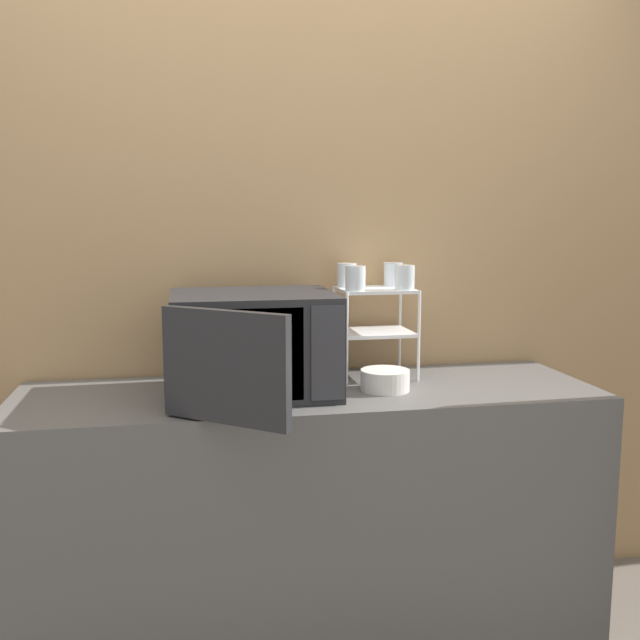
{
  "coord_description": "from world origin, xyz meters",
  "views": [
    {
      "loc": [
        -0.41,
        -1.98,
        1.47
      ],
      "look_at": [
        0.04,
        0.33,
        1.12
      ],
      "focal_mm": 40.0,
      "sensor_mm": 36.0,
      "label": 1
    }
  ],
  "objects_px": {
    "glass_front_left": "(355,278)",
    "glass_front_right": "(405,277)",
    "microwave": "(252,344)",
    "bowl": "(385,380)",
    "glass_back_left": "(347,275)",
    "dish_rack": "(375,313)",
    "glass_back_right": "(393,274)"
  },
  "relations": [
    {
      "from": "microwave",
      "to": "glass_front_right",
      "type": "xyz_separation_m",
      "value": [
        0.55,
        0.11,
        0.2
      ]
    },
    {
      "from": "glass_front_left",
      "to": "glass_front_right",
      "type": "height_order",
      "value": "same"
    },
    {
      "from": "glass_front_right",
      "to": "bowl",
      "type": "distance_m",
      "value": 0.38
    },
    {
      "from": "microwave",
      "to": "bowl",
      "type": "relative_size",
      "value": 4.4
    },
    {
      "from": "glass_front_left",
      "to": "bowl",
      "type": "distance_m",
      "value": 0.37
    },
    {
      "from": "glass_back_right",
      "to": "dish_rack",
      "type": "bearing_deg",
      "value": -140.12
    },
    {
      "from": "dish_rack",
      "to": "glass_front_right",
      "type": "distance_m",
      "value": 0.17
    },
    {
      "from": "microwave",
      "to": "dish_rack",
      "type": "bearing_deg",
      "value": 21.01
    },
    {
      "from": "glass_back_right",
      "to": "glass_back_left",
      "type": "relative_size",
      "value": 1.0
    },
    {
      "from": "microwave",
      "to": "glass_front_left",
      "type": "distance_m",
      "value": 0.43
    },
    {
      "from": "glass_front_left",
      "to": "glass_back_right",
      "type": "relative_size",
      "value": 1.0
    },
    {
      "from": "microwave",
      "to": "glass_front_left",
      "type": "relative_size",
      "value": 8.38
    },
    {
      "from": "dish_rack",
      "to": "glass_back_right",
      "type": "height_order",
      "value": "glass_back_right"
    },
    {
      "from": "glass_back_right",
      "to": "bowl",
      "type": "bearing_deg",
      "value": -110.83
    },
    {
      "from": "glass_back_right",
      "to": "glass_front_right",
      "type": "distance_m",
      "value": 0.14
    },
    {
      "from": "microwave",
      "to": "glass_back_right",
      "type": "distance_m",
      "value": 0.63
    },
    {
      "from": "glass_front_right",
      "to": "glass_back_left",
      "type": "distance_m",
      "value": 0.22
    },
    {
      "from": "dish_rack",
      "to": "microwave",
      "type": "bearing_deg",
      "value": -158.99
    },
    {
      "from": "dish_rack",
      "to": "glass_front_right",
      "type": "relative_size",
      "value": 3.74
    },
    {
      "from": "microwave",
      "to": "glass_back_left",
      "type": "bearing_deg",
      "value": 33.52
    },
    {
      "from": "microwave",
      "to": "glass_back_right",
      "type": "bearing_deg",
      "value": 24.52
    },
    {
      "from": "dish_rack",
      "to": "bowl",
      "type": "height_order",
      "value": "dish_rack"
    },
    {
      "from": "dish_rack",
      "to": "glass_back_left",
      "type": "height_order",
      "value": "glass_back_left"
    },
    {
      "from": "glass_front_left",
      "to": "glass_front_right",
      "type": "distance_m",
      "value": 0.18
    },
    {
      "from": "dish_rack",
      "to": "glass_back_right",
      "type": "xyz_separation_m",
      "value": [
        0.09,
        0.07,
        0.13
      ]
    },
    {
      "from": "dish_rack",
      "to": "bowl",
      "type": "bearing_deg",
      "value": -96.05
    },
    {
      "from": "microwave",
      "to": "glass_front_right",
      "type": "bearing_deg",
      "value": 11.16
    },
    {
      "from": "glass_front_left",
      "to": "bowl",
      "type": "xyz_separation_m",
      "value": [
        0.07,
        -0.15,
        -0.33
      ]
    },
    {
      "from": "glass_back_right",
      "to": "glass_front_right",
      "type": "relative_size",
      "value": 1.0
    },
    {
      "from": "microwave",
      "to": "glass_back_right",
      "type": "relative_size",
      "value": 8.38
    },
    {
      "from": "dish_rack",
      "to": "glass_front_right",
      "type": "xyz_separation_m",
      "value": [
        0.09,
        -0.07,
        0.13
      ]
    },
    {
      "from": "glass_back_right",
      "to": "glass_back_left",
      "type": "height_order",
      "value": "same"
    }
  ]
}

